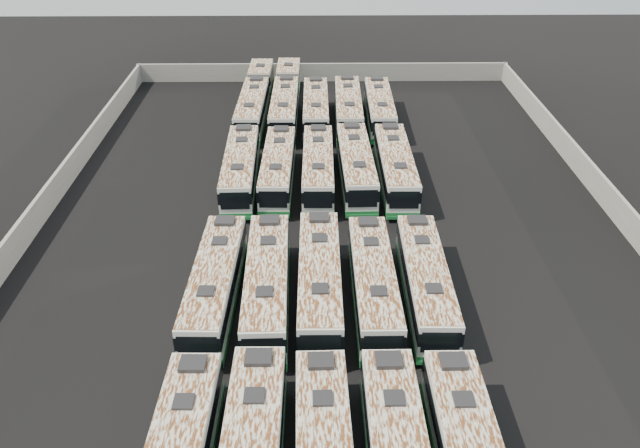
{
  "coord_description": "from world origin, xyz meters",
  "views": [
    {
      "loc": [
        -1.26,
        -38.42,
        25.41
      ],
      "look_at": [
        -0.77,
        0.09,
        1.6
      ],
      "focal_mm": 35.0,
      "sensor_mm": 36.0,
      "label": 1
    }
  ],
  "objects_px": {
    "bus_back_far_left": "(255,98)",
    "bus_back_far_right": "(380,109)",
    "bus_midback_right": "(356,166)",
    "bus_midback_left": "(278,168)",
    "bus_midback_center": "(318,168)",
    "bus_midfront_far_right": "(425,282)",
    "bus_back_left": "(286,98)",
    "bus_back_center": "(316,109)",
    "bus_midback_far_right": "(395,167)",
    "bus_midfront_center": "(320,281)",
    "bus_midfront_far_left": "(215,284)",
    "bus_midfront_right": "(373,284)",
    "bus_midfront_left": "(267,284)",
    "bus_back_right": "(348,108)",
    "bus_midback_far_left": "(241,169)"
  },
  "relations": [
    {
      "from": "bus_midfront_far_right",
      "to": "bus_midback_right",
      "type": "height_order",
      "value": "bus_midback_right"
    },
    {
      "from": "bus_midfront_far_left",
      "to": "bus_midback_far_right",
      "type": "distance_m",
      "value": 20.7
    },
    {
      "from": "bus_midfront_right",
      "to": "bus_back_right",
      "type": "relative_size",
      "value": 0.96
    },
    {
      "from": "bus_midfront_far_right",
      "to": "bus_back_center",
      "type": "distance_m",
      "value": 30.25
    },
    {
      "from": "bus_back_left",
      "to": "bus_back_center",
      "type": "height_order",
      "value": "bus_back_left"
    },
    {
      "from": "bus_midfront_center",
      "to": "bus_midback_right",
      "type": "height_order",
      "value": "bus_midfront_center"
    },
    {
      "from": "bus_back_center",
      "to": "bus_midback_right",
      "type": "bearing_deg",
      "value": -75.8
    },
    {
      "from": "bus_midfront_far_right",
      "to": "bus_midback_left",
      "type": "height_order",
      "value": "bus_midfront_far_right"
    },
    {
      "from": "bus_midfront_far_left",
      "to": "bus_back_left",
      "type": "relative_size",
      "value": 0.63
    },
    {
      "from": "bus_back_far_left",
      "to": "bus_back_far_right",
      "type": "bearing_deg",
      "value": -12.41
    },
    {
      "from": "bus_midback_far_right",
      "to": "bus_back_left",
      "type": "height_order",
      "value": "bus_midback_far_right"
    },
    {
      "from": "bus_back_right",
      "to": "bus_midfront_right",
      "type": "bearing_deg",
      "value": -88.71
    },
    {
      "from": "bus_midfront_center",
      "to": "bus_midback_right",
      "type": "relative_size",
      "value": 1.0
    },
    {
      "from": "bus_midfront_left",
      "to": "bus_midback_right",
      "type": "bearing_deg",
      "value": 66.99
    },
    {
      "from": "bus_midback_center",
      "to": "bus_midback_far_right",
      "type": "relative_size",
      "value": 0.97
    },
    {
      "from": "bus_midfront_far_left",
      "to": "bus_midback_center",
      "type": "relative_size",
      "value": 1.01
    },
    {
      "from": "bus_midfront_far_right",
      "to": "bus_midback_center",
      "type": "relative_size",
      "value": 0.99
    },
    {
      "from": "bus_back_center",
      "to": "bus_midfront_center",
      "type": "bearing_deg",
      "value": -89.69
    },
    {
      "from": "bus_midback_center",
      "to": "bus_midfront_far_left",
      "type": "bearing_deg",
      "value": -111.67
    },
    {
      "from": "bus_midback_center",
      "to": "bus_midback_left",
      "type": "bearing_deg",
      "value": 179.93
    },
    {
      "from": "bus_back_left",
      "to": "bus_midback_center",
      "type": "bearing_deg",
      "value": -78.29
    },
    {
      "from": "bus_midback_left",
      "to": "bus_back_far_right",
      "type": "height_order",
      "value": "bus_back_far_right"
    },
    {
      "from": "bus_midback_far_left",
      "to": "bus_back_left",
      "type": "distance_m",
      "value": 17.19
    },
    {
      "from": "bus_back_right",
      "to": "bus_midback_left",
      "type": "bearing_deg",
      "value": -114.97
    },
    {
      "from": "bus_midback_right",
      "to": "bus_back_far_right",
      "type": "height_order",
      "value": "bus_midback_right"
    },
    {
      "from": "bus_back_center",
      "to": "bus_midfront_far_left",
      "type": "bearing_deg",
      "value": -102.13
    },
    {
      "from": "bus_midfront_left",
      "to": "bus_midback_center",
      "type": "height_order",
      "value": "bus_midfront_left"
    },
    {
      "from": "bus_midback_far_left",
      "to": "bus_midback_left",
      "type": "relative_size",
      "value": 1.03
    },
    {
      "from": "bus_midfront_far_right",
      "to": "bus_midback_center",
      "type": "bearing_deg",
      "value": 113.56
    },
    {
      "from": "bus_midfront_far_right",
      "to": "bus_back_far_left",
      "type": "relative_size",
      "value": 0.63
    },
    {
      "from": "bus_back_left",
      "to": "bus_back_far_left",
      "type": "bearing_deg",
      "value": -178.81
    },
    {
      "from": "bus_midback_far_left",
      "to": "bus_back_left",
      "type": "relative_size",
      "value": 0.64
    },
    {
      "from": "bus_back_center",
      "to": "bus_midback_far_right",
      "type": "bearing_deg",
      "value": -63.75
    },
    {
      "from": "bus_midfront_far_left",
      "to": "bus_midfront_left",
      "type": "height_order",
      "value": "bus_midfront_left"
    },
    {
      "from": "bus_midfront_far_left",
      "to": "bus_back_left",
      "type": "xyz_separation_m",
      "value": [
        3.31,
        32.87,
        0.03
      ]
    },
    {
      "from": "bus_midfront_right",
      "to": "bus_midback_right",
      "type": "distance_m",
      "value": 16.35
    },
    {
      "from": "bus_midback_far_left",
      "to": "bus_back_far_right",
      "type": "xyz_separation_m",
      "value": [
        13.04,
        13.7,
        -0.04
      ]
    },
    {
      "from": "bus_back_left",
      "to": "bus_midfront_right",
      "type": "bearing_deg",
      "value": -78.05
    },
    {
      "from": "bus_midfront_far_left",
      "to": "bus_midfront_center",
      "type": "bearing_deg",
      "value": 2.51
    },
    {
      "from": "bus_midback_far_right",
      "to": "bus_back_far_right",
      "type": "relative_size",
      "value": 1.03
    },
    {
      "from": "bus_midfront_far_right",
      "to": "bus_back_far_left",
      "type": "distance_m",
      "value": 35.28
    },
    {
      "from": "bus_midback_right",
      "to": "bus_back_left",
      "type": "bearing_deg",
      "value": 110.11
    },
    {
      "from": "bus_midfront_center",
      "to": "bus_midfront_far_right",
      "type": "bearing_deg",
      "value": 0.17
    },
    {
      "from": "bus_midfront_far_left",
      "to": "bus_midback_left",
      "type": "relative_size",
      "value": 1.03
    },
    {
      "from": "bus_back_far_right",
      "to": "bus_midfront_right",
      "type": "bearing_deg",
      "value": -94.88
    },
    {
      "from": "bus_midback_right",
      "to": "bus_back_far_left",
      "type": "height_order",
      "value": "bus_midback_right"
    },
    {
      "from": "bus_midfront_far_right",
      "to": "bus_back_left",
      "type": "height_order",
      "value": "bus_back_left"
    },
    {
      "from": "bus_midback_left",
      "to": "bus_midback_center",
      "type": "distance_m",
      "value": 3.39
    },
    {
      "from": "bus_midfront_far_left",
      "to": "bus_midfront_far_right",
      "type": "relative_size",
      "value": 1.02
    },
    {
      "from": "bus_back_right",
      "to": "bus_midfront_center",
      "type": "bearing_deg",
      "value": -95.23
    }
  ]
}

